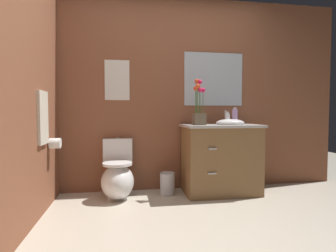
{
  "coord_description": "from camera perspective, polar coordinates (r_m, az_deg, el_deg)",
  "views": [
    {
      "loc": [
        -0.6,
        -2.05,
        1.01
      ],
      "look_at": [
        -0.07,
        1.11,
        0.85
      ],
      "focal_mm": 29.12,
      "sensor_mm": 36.0,
      "label": 1
    }
  ],
  "objects": [
    {
      "name": "soap_bottle",
      "position": [
        3.5,
        13.79,
        1.92
      ],
      "size": [
        0.07,
        0.07,
        0.21
      ],
      "color": "#B28CBF",
      "rests_on": "vanity_cabinet"
    },
    {
      "name": "lotion_bottle",
      "position": [
        3.57,
        12.32,
        1.54
      ],
      "size": [
        0.06,
        0.06,
        0.16
      ],
      "color": "white",
      "rests_on": "vanity_cabinet"
    },
    {
      "name": "toilet_paper_roll",
      "position": [
        3.14,
        -22.54,
        -3.35
      ],
      "size": [
        0.11,
        0.11,
        0.11
      ],
      "primitive_type": "cylinder",
      "rotation": [
        0.0,
        1.57,
        0.0
      ],
      "color": "white"
    },
    {
      "name": "wall_back",
      "position": [
        3.63,
        3.33,
        6.67
      ],
      "size": [
        4.3,
        0.05,
        2.5
      ],
      "primitive_type": "cube",
      "color": "brown",
      "rests_on": "ground_plane"
    },
    {
      "name": "wall_poster",
      "position": [
        3.53,
        -10.59,
        9.41
      ],
      "size": [
        0.31,
        0.01,
        0.5
      ],
      "primitive_type": "cube",
      "color": "silver"
    },
    {
      "name": "vanity_cabinet",
      "position": [
        3.47,
        11.02,
        -6.59
      ],
      "size": [
        0.94,
        0.56,
        1.04
      ],
      "color": "brown",
      "rests_on": "ground_plane"
    },
    {
      "name": "wall_left",
      "position": [
        2.63,
        -27.55,
        7.83
      ],
      "size": [
        0.05,
        4.08,
        2.5
      ],
      "primitive_type": "cube",
      "color": "brown",
      "rests_on": "ground_plane"
    },
    {
      "name": "flower_vase",
      "position": [
        3.3,
        6.52,
        3.41
      ],
      "size": [
        0.15,
        0.14,
        0.56
      ],
      "color": "brown",
      "rests_on": "vanity_cabinet"
    },
    {
      "name": "wall_mirror",
      "position": [
        3.73,
        9.53,
        9.62
      ],
      "size": [
        0.8,
        0.01,
        0.7
      ],
      "primitive_type": "cube",
      "color": "#B2BCC6"
    },
    {
      "name": "trash_bin",
      "position": [
        3.41,
        -0.12,
        -11.93
      ],
      "size": [
        0.18,
        0.18,
        0.27
      ],
      "color": "#B7B7BC",
      "rests_on": "ground_plane"
    },
    {
      "name": "toilet",
      "position": [
        3.33,
        -10.5,
        -10.48
      ],
      "size": [
        0.38,
        0.59,
        0.69
      ],
      "color": "white",
      "rests_on": "ground_plane"
    },
    {
      "name": "ground_plane",
      "position": [
        2.36,
        6.68,
        -22.39
      ],
      "size": [
        9.21,
        9.21,
        0.0
      ],
      "primitive_type": "plane",
      "color": "beige"
    },
    {
      "name": "hanging_towel",
      "position": [
        2.91,
        -24.73,
        1.59
      ],
      "size": [
        0.03,
        0.28,
        0.52
      ],
      "primitive_type": "cube",
      "color": "beige"
    }
  ]
}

